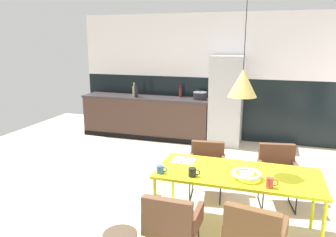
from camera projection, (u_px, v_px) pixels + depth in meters
ground_plane at (170, 218)px, 3.95m from camera, size 9.23×9.23×0.00m
back_wall_splashback_dark at (217, 108)px, 7.03m from camera, size 6.11×0.12×1.33m
back_wall_panel_upper at (219, 46)px, 6.72m from camera, size 6.11×0.12×1.33m
kitchen_counter at (146, 117)px, 7.18m from camera, size 2.83×0.63×0.90m
refrigerator_column at (226, 101)px, 6.58m from camera, size 0.64×0.60×1.80m
dining_table at (237, 176)px, 3.48m from camera, size 1.72×0.76×0.73m
armchair_corner_seat at (207, 162)px, 4.43m from camera, size 0.53×0.52×0.74m
armchair_by_stool at (254, 233)px, 2.75m from camera, size 0.55×0.54×0.80m
armchair_near_window at (277, 168)px, 4.19m from camera, size 0.55×0.54×0.78m
armchair_facing_counter at (171, 220)px, 2.97m from camera, size 0.50×0.48×0.77m
fruit_bowl at (246, 174)px, 3.30m from camera, size 0.31×0.31×0.07m
open_book at (183, 160)px, 3.79m from camera, size 0.26×0.23×0.02m
mug_wide_latte at (160, 169)px, 3.44m from camera, size 0.12×0.08×0.08m
mug_dark_espresso at (270, 183)px, 3.09m from camera, size 0.12×0.07×0.10m
mug_white_ceramic at (193, 172)px, 3.35m from camera, size 0.13×0.08×0.09m
cooking_pot at (200, 96)px, 6.72m from camera, size 0.28×0.28×0.18m
bottle_vinegar_dark at (180, 92)px, 6.99m from camera, size 0.06×0.06×0.26m
bottle_spice_small at (136, 91)px, 6.93m from camera, size 0.07×0.07×0.31m
bottle_wine_green at (134, 91)px, 7.11m from camera, size 0.07×0.07×0.30m
pendant_lamp_over_table_near at (243, 83)px, 3.28m from camera, size 0.30×0.30×1.06m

